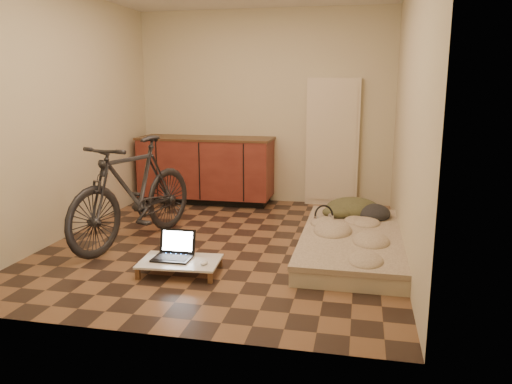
% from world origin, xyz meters
% --- Properties ---
extents(room_shell, '(3.50, 4.00, 2.60)m').
position_xyz_m(room_shell, '(0.00, 0.00, 1.30)').
color(room_shell, brown).
rests_on(room_shell, ground).
extents(cabinets, '(1.84, 0.62, 0.91)m').
position_xyz_m(cabinets, '(-0.75, 1.70, 0.47)').
color(cabinets, black).
rests_on(cabinets, ground).
extents(appliance_panel, '(0.70, 0.10, 1.70)m').
position_xyz_m(appliance_panel, '(0.95, 1.94, 0.85)').
color(appliance_panel, beige).
rests_on(appliance_panel, ground).
extents(bicycle, '(1.04, 1.93, 1.20)m').
position_xyz_m(bicycle, '(-0.93, -0.19, 0.60)').
color(bicycle, black).
rests_on(bicycle, ground).
extents(futon, '(1.02, 2.11, 0.18)m').
position_xyz_m(futon, '(1.30, 0.00, 0.09)').
color(futon, '#BFB599').
rests_on(futon, ground).
extents(clothing_pile, '(0.65, 0.55, 0.26)m').
position_xyz_m(clothing_pile, '(1.32, 0.76, 0.31)').
color(clothing_pile, '#3D3E24').
rests_on(clothing_pile, futon).
extents(headphones, '(0.32, 0.31, 0.16)m').
position_xyz_m(headphones, '(0.97, 0.37, 0.26)').
color(headphones, black).
rests_on(headphones, futon).
extents(lap_desk, '(0.72, 0.49, 0.11)m').
position_xyz_m(lap_desk, '(-0.17, -0.91, 0.10)').
color(lap_desk, brown).
rests_on(lap_desk, ground).
extents(laptop, '(0.33, 0.30, 0.23)m').
position_xyz_m(laptop, '(-0.25, -0.85, 0.16)').
color(laptop, black).
rests_on(laptop, lap_desk).
extents(mouse, '(0.08, 0.10, 0.03)m').
position_xyz_m(mouse, '(0.07, -0.97, 0.13)').
color(mouse, white).
rests_on(mouse, lap_desk).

